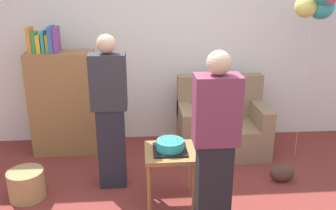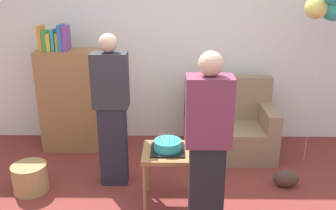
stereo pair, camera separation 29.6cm
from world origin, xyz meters
The scene contains 9 objects.
wall_back centered at (0.00, 2.05, 1.35)m, with size 6.00×0.10×2.70m, color silver.
couch centered at (0.70, 1.49, 0.34)m, with size 1.10×0.70×0.96m.
bookshelf centered at (-1.28, 1.64, 0.68)m, with size 0.80×0.36×1.61m.
side_table centered at (-0.05, 0.37, 0.49)m, with size 0.48×0.48×0.58m.
birthday_cake centered at (-0.05, 0.37, 0.63)m, with size 0.32×0.32×0.17m.
person_blowing_candles centered at (-0.63, 0.77, 0.83)m, with size 0.36×0.22×1.63m.
person_holding_cake centered at (0.28, -0.12, 0.83)m, with size 0.36×0.22×1.63m.
wicker_basket centered at (-1.49, 0.57, 0.15)m, with size 0.36×0.36×0.30m, color #A88451.
handbag centered at (1.22, 0.68, 0.10)m, with size 0.28×0.14×0.20m, color #473328.
Camera 1 is at (-0.30, -2.75, 2.13)m, focal length 38.93 mm.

